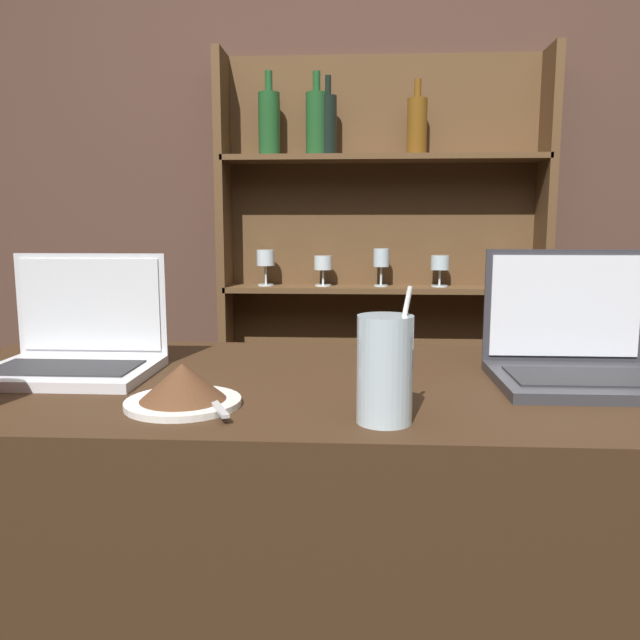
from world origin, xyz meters
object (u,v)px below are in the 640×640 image
(laptop_far, at_px, (577,354))
(cake_plate, at_px, (183,387))
(laptop_near, at_px, (76,347))
(water_glass, at_px, (387,369))

(laptop_far, bearing_deg, cake_plate, -163.38)
(laptop_far, height_order, cake_plate, laptop_far)
(laptop_far, bearing_deg, laptop_near, 179.11)
(laptop_near, relative_size, water_glass, 1.57)
(laptop_far, xyz_separation_m, water_glass, (-0.34, -0.25, 0.03))
(cake_plate, xyz_separation_m, water_glass, (0.30, -0.06, 0.05))
(cake_plate, bearing_deg, laptop_near, 141.25)
(laptop_far, distance_m, cake_plate, 0.67)
(laptop_far, distance_m, water_glass, 0.43)
(laptop_near, bearing_deg, water_glass, -25.61)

